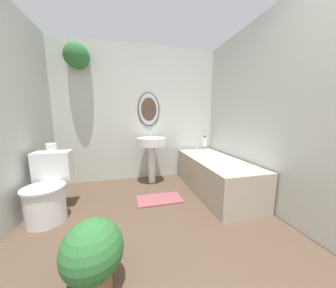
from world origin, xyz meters
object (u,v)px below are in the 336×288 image
at_px(shampoo_bottle, 205,141).
at_px(toilet_paper_roll, 51,148).
at_px(toilet, 48,190).
at_px(pedestal_sink, 151,147).
at_px(potted_plant, 93,253).
at_px(bathtub, 214,174).

relative_size(shampoo_bottle, toilet_paper_roll, 1.77).
relative_size(toilet, shampoo_bottle, 3.76).
relative_size(pedestal_sink, toilet_paper_roll, 8.17).
height_order(shampoo_bottle, potted_plant, shampoo_bottle).
xyz_separation_m(pedestal_sink, shampoo_bottle, (1.05, 0.09, 0.04)).
bearing_deg(shampoo_bottle, toilet_paper_roll, -164.52).
relative_size(pedestal_sink, bathtub, 0.56).
bearing_deg(bathtub, potted_plant, -141.75).
height_order(pedestal_sink, potted_plant, pedestal_sink).
bearing_deg(shampoo_bottle, potted_plant, -131.94).
relative_size(shampoo_bottle, potted_plant, 0.39).
bearing_deg(toilet, pedestal_sink, 30.14).
bearing_deg(bathtub, pedestal_sink, 147.71).
xyz_separation_m(toilet, bathtub, (2.21, 0.19, -0.05)).
distance_m(toilet, potted_plant, 1.23).
bearing_deg(pedestal_sink, shampoo_bottle, 5.19).
relative_size(pedestal_sink, shampoo_bottle, 4.61).
distance_m(toilet, bathtub, 2.22).
distance_m(toilet, shampoo_bottle, 2.53).
bearing_deg(pedestal_sink, potted_plant, -109.98).
bearing_deg(shampoo_bottle, pedestal_sink, -174.81).
relative_size(pedestal_sink, potted_plant, 1.81).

